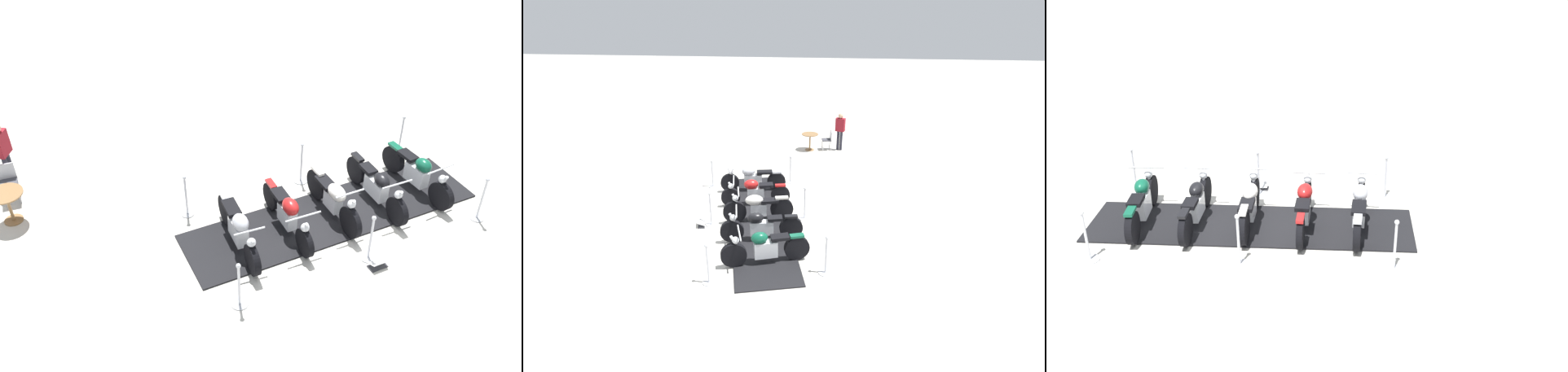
% 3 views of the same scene
% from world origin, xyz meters
% --- Properties ---
extents(ground_plane, '(80.00, 80.00, 0.00)m').
position_xyz_m(ground_plane, '(0.00, 0.00, 0.00)').
color(ground_plane, beige).
extents(display_platform, '(3.21, 6.83, 0.04)m').
position_xyz_m(display_platform, '(0.00, 0.00, 0.02)').
color(display_platform, black).
rests_on(display_platform, ground_plane).
extents(motorcycle_chrome, '(2.25, 0.68, 0.94)m').
position_xyz_m(motorcycle_chrome, '(0.56, -2.14, 0.49)').
color(motorcycle_chrome, black).
rests_on(motorcycle_chrome, display_platform).
extents(motorcycle_maroon, '(2.21, 0.82, 0.91)m').
position_xyz_m(motorcycle_maroon, '(0.30, -1.07, 0.49)').
color(motorcycle_maroon, black).
rests_on(motorcycle_maroon, display_platform).
extents(motorcycle_cream, '(2.08, 0.76, 1.02)m').
position_xyz_m(motorcycle_cream, '(0.03, 0.01, 0.51)').
color(motorcycle_cream, black).
rests_on(motorcycle_cream, display_platform).
extents(motorcycle_black, '(2.26, 0.81, 0.96)m').
position_xyz_m(motorcycle_black, '(-0.23, 1.08, 0.47)').
color(motorcycle_black, black).
rests_on(motorcycle_black, display_platform).
extents(motorcycle_forest, '(2.21, 0.96, 0.96)m').
position_xyz_m(motorcycle_forest, '(-0.51, 2.15, 0.48)').
color(motorcycle_forest, black).
rests_on(motorcycle_forest, display_platform).
extents(stanchion_right_mid, '(0.36, 0.36, 1.09)m').
position_xyz_m(stanchion_right_mid, '(1.37, 0.34, 0.32)').
color(stanchion_right_mid, silver).
rests_on(stanchion_right_mid, ground_plane).
extents(stanchion_right_front, '(0.33, 0.33, 1.04)m').
position_xyz_m(stanchion_right_front, '(2.05, -2.39, 0.33)').
color(stanchion_right_front, silver).
rests_on(stanchion_right_front, ground_plane).
extents(stanchion_left_front, '(0.30, 0.30, 1.04)m').
position_xyz_m(stanchion_left_front, '(-0.69, -3.07, 0.36)').
color(stanchion_left_front, silver).
rests_on(stanchion_left_front, ground_plane).
extents(stanchion_left_rear, '(0.36, 0.36, 1.06)m').
position_xyz_m(stanchion_left_rear, '(-2.05, 2.39, 0.31)').
color(stanchion_left_rear, silver).
rests_on(stanchion_left_rear, ground_plane).
extents(stanchion_left_mid, '(0.34, 0.34, 1.07)m').
position_xyz_m(stanchion_left_mid, '(-1.37, -0.34, 0.33)').
color(stanchion_left_mid, silver).
rests_on(stanchion_left_mid, ground_plane).
extents(stanchion_right_rear, '(0.32, 0.32, 1.09)m').
position_xyz_m(stanchion_right_rear, '(0.69, 3.07, 0.36)').
color(stanchion_right_rear, silver).
rests_on(stanchion_right_rear, ground_plane).
extents(info_placard, '(0.30, 0.42, 0.18)m').
position_xyz_m(info_placard, '(1.66, 0.43, 0.06)').
color(info_placard, '#333338').
rests_on(info_placard, ground_plane).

